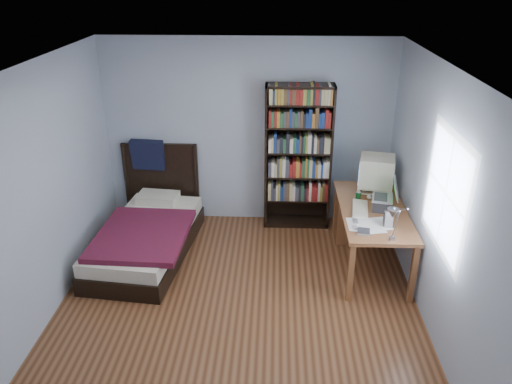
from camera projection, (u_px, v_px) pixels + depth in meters
room at (239, 202)px, 4.71m from camera, size 4.20×4.24×2.50m
desk at (365, 215)px, 6.28m from camera, size 0.75×1.60×0.73m
crt_monitor at (375, 172)px, 6.06m from camera, size 0.48×0.44×0.47m
laptop at (384, 201)px, 5.69m from camera, size 0.35×0.34×0.37m
desk_lamp at (393, 216)px, 4.61m from camera, size 0.21×0.47×0.56m
keyboard at (360, 209)px, 5.72m from camera, size 0.23×0.46×0.04m
speaker at (388, 219)px, 5.33m from camera, size 0.09×0.09×0.17m
soda_can at (358, 196)px, 5.92m from camera, size 0.06×0.06×0.11m
mouse at (369, 197)px, 5.99m from camera, size 0.06×0.10×0.03m
phone_silver at (355, 221)px, 5.44m from camera, size 0.06×0.11×0.02m
phone_grey at (355, 228)px, 5.31m from camera, size 0.05×0.09×0.02m
external_drive at (364, 232)px, 5.23m from camera, size 0.15×0.15×0.03m
bookshelf at (298, 158)px, 6.56m from camera, size 0.87×0.30×1.94m
bed at (148, 232)px, 6.20m from camera, size 1.17×2.10×1.16m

